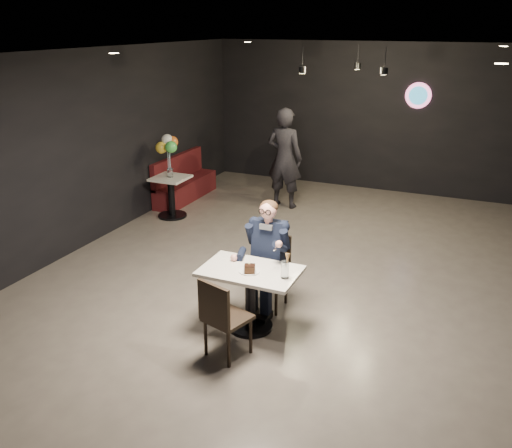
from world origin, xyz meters
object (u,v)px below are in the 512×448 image
at_px(side_table, 171,197).
at_px(chair_far, 269,273).
at_px(chair_near, 228,316).
at_px(booth_bench, 185,178).
at_px(sundae_glass, 285,270).
at_px(balloon_vase, 170,173).
at_px(passerby, 285,158).
at_px(seated_man, 269,254).
at_px(main_table, 250,299).

bearing_deg(side_table, chair_far, -39.66).
xyz_separation_m(chair_near, booth_bench, (-3.19, 4.52, -0.02)).
relative_size(sundae_glass, balloon_vase, 1.25).
height_order(chair_near, passerby, passerby).
bearing_deg(balloon_vase, side_table, 0.00).
relative_size(chair_near, seated_man, 0.64).
distance_m(chair_far, passerby, 4.00).
bearing_deg(chair_far, passerby, 107.97).
bearing_deg(sundae_glass, booth_bench, 132.21).
distance_m(chair_far, booth_bench, 4.65).
distance_m(chair_far, sundae_glass, 0.83).
bearing_deg(seated_man, booth_bench, 133.20).
bearing_deg(chair_near, sundae_glass, 68.73).
distance_m(balloon_vase, passerby, 2.16).
xyz_separation_m(main_table, passerby, (-1.22, 4.32, 0.57)).
distance_m(side_table, balloon_vase, 0.45).
xyz_separation_m(chair_near, side_table, (-2.89, 3.52, -0.08)).
relative_size(chair_far, booth_bench, 0.52).
height_order(chair_far, passerby, passerby).
xyz_separation_m(booth_bench, side_table, (0.30, -1.00, -0.07)).
xyz_separation_m(balloon_vase, passerby, (1.66, 1.38, 0.12)).
height_order(seated_man, balloon_vase, seated_man).
relative_size(seated_man, sundae_glass, 7.43).
distance_m(sundae_glass, side_table, 4.49).
height_order(main_table, passerby, passerby).
xyz_separation_m(chair_near, seated_man, (0.00, 1.13, 0.26)).
bearing_deg(seated_man, main_table, -90.00).
distance_m(main_table, seated_man, 0.65).
height_order(chair_near, booth_bench, chair_near).
xyz_separation_m(chair_far, chair_near, (-0.00, -1.13, 0.00)).
relative_size(main_table, seated_man, 0.76).
xyz_separation_m(chair_far, seated_man, (-0.00, 0.00, 0.26)).
relative_size(chair_far, seated_man, 0.64).
height_order(main_table, booth_bench, booth_bench).
height_order(sundae_glass, balloon_vase, sundae_glass).
bearing_deg(sundae_glass, side_table, 138.00).
distance_m(chair_far, chair_near, 1.13).
xyz_separation_m(seated_man, balloon_vase, (-2.89, 2.39, 0.11)).
bearing_deg(chair_near, seated_man, 107.28).
relative_size(main_table, chair_near, 1.20).
bearing_deg(side_table, balloon_vase, 0.00).
bearing_deg(chair_far, balloon_vase, 140.34).
relative_size(chair_far, sundae_glass, 4.75).
relative_size(side_table, passerby, 0.40).
distance_m(chair_near, booth_bench, 5.53).
xyz_separation_m(chair_far, booth_bench, (-3.19, 3.39, -0.02)).
relative_size(seated_man, balloon_vase, 9.27).
distance_m(chair_far, seated_man, 0.26).
bearing_deg(passerby, chair_near, 107.08).
height_order(booth_bench, passerby, passerby).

